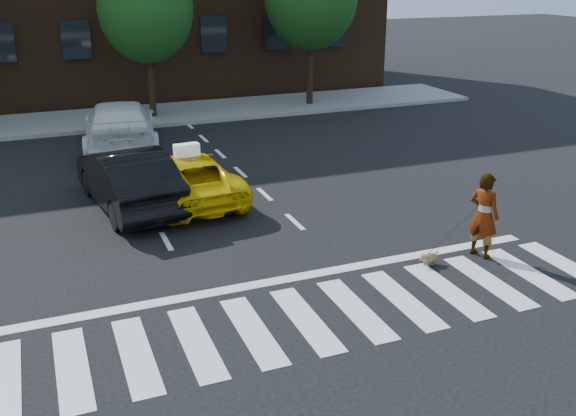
% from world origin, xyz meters
% --- Properties ---
extents(ground, '(120.00, 120.00, 0.00)m').
position_xyz_m(ground, '(0.00, 0.00, 0.00)').
color(ground, black).
rests_on(ground, ground).
extents(crosswalk, '(13.00, 2.40, 0.01)m').
position_xyz_m(crosswalk, '(0.00, 0.00, 0.01)').
color(crosswalk, silver).
rests_on(crosswalk, ground).
extents(stop_line, '(12.00, 0.30, 0.01)m').
position_xyz_m(stop_line, '(0.00, 1.60, 0.01)').
color(stop_line, silver).
rests_on(stop_line, ground).
extents(sidewalk_far, '(30.00, 4.00, 0.15)m').
position_xyz_m(sidewalk_far, '(0.00, 17.50, 0.07)').
color(sidewalk_far, slate).
rests_on(sidewalk_far, ground).
extents(taxi, '(2.48, 4.75, 1.28)m').
position_xyz_m(taxi, '(-0.47, 7.00, 0.64)').
color(taxi, '#E1B704').
rests_on(taxi, ground).
extents(black_sedan, '(2.28, 4.97, 1.58)m').
position_xyz_m(black_sedan, '(-2.00, 7.00, 0.79)').
color(black_sedan, black).
rests_on(black_sedan, ground).
extents(white_suv, '(3.08, 6.07, 1.69)m').
position_xyz_m(white_suv, '(-1.40, 12.71, 0.84)').
color(white_suv, silver).
rests_on(white_suv, ground).
extents(woman, '(0.68, 0.81, 1.88)m').
position_xyz_m(woman, '(4.61, 1.10, 0.94)').
color(woman, '#999999').
rests_on(woman, ground).
extents(dog, '(0.52, 0.27, 0.30)m').
position_xyz_m(dog, '(3.29, 1.09, 0.17)').
color(dog, '#9C7B4F').
rests_on(dog, ground).
extents(taxi_sign, '(0.67, 0.33, 0.32)m').
position_xyz_m(taxi_sign, '(-0.47, 6.80, 1.44)').
color(taxi_sign, white).
rests_on(taxi_sign, taxi).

